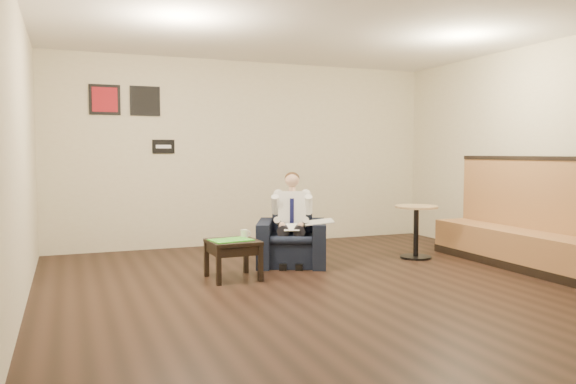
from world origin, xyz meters
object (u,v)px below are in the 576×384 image
object	(u,v)px
green_folder	(231,240)
banquette	(521,213)
cafe_table	(416,232)
side_table	(233,259)
armchair	(292,232)
coffee_mug	(244,234)
seated_man	(291,222)
smartphone	(233,237)

from	to	relation	value
green_folder	banquette	world-z (taller)	banquette
banquette	cafe_table	xyz separation A→B (m)	(-0.88, 0.95, -0.32)
side_table	banquette	size ratio (longest dim) A/B	0.20
cafe_table	green_folder	bearing A→B (deg)	-173.10
armchair	cafe_table	size ratio (longest dim) A/B	1.19
side_table	banquette	distance (m)	3.59
green_folder	coffee_mug	distance (m)	0.25
seated_man	banquette	bearing A→B (deg)	1.08
green_folder	banquette	bearing A→B (deg)	-10.07
cafe_table	smartphone	bearing A→B (deg)	-176.84
armchair	side_table	size ratio (longest dim) A/B	1.57
side_table	armchair	bearing A→B (deg)	29.61
seated_man	coffee_mug	world-z (taller)	seated_man
smartphone	banquette	world-z (taller)	banquette
armchair	seated_man	xyz separation A→B (m)	(-0.04, -0.10, 0.15)
smartphone	cafe_table	xyz separation A→B (m)	(2.58, 0.14, -0.09)
armchair	green_folder	size ratio (longest dim) A/B	1.92
green_folder	coffee_mug	bearing A→B (deg)	36.07
seated_man	side_table	distance (m)	1.03
armchair	banquette	size ratio (longest dim) A/B	0.32
banquette	seated_man	bearing A→B (deg)	157.80
cafe_table	coffee_mug	bearing A→B (deg)	-175.89
armchair	smartphone	world-z (taller)	armchair
armchair	side_table	bearing A→B (deg)	-127.11
cafe_table	seated_man	bearing A→B (deg)	175.94
banquette	cafe_table	bearing A→B (deg)	132.91
armchair	cafe_table	bearing A→B (deg)	15.87
coffee_mug	green_folder	bearing A→B (deg)	-143.93
side_table	smartphone	distance (m)	0.28
cafe_table	armchair	bearing A→B (deg)	172.60
coffee_mug	smartphone	distance (m)	0.14
armchair	side_table	xyz separation A→B (m)	(-0.92, -0.52, -0.19)
coffee_mug	smartphone	world-z (taller)	coffee_mug
banquette	armchair	bearing A→B (deg)	155.66
green_folder	armchair	bearing A→B (deg)	29.82
side_table	banquette	world-z (taller)	banquette
coffee_mug	smartphone	bearing A→B (deg)	165.28
coffee_mug	smartphone	xyz separation A→B (m)	(-0.13, 0.03, -0.04)
seated_man	green_folder	size ratio (longest dim) A/B	2.54
seated_man	coffee_mug	xyz separation A→B (m)	(-0.71, -0.30, -0.07)
green_folder	coffee_mug	xyz separation A→B (m)	(0.20, 0.14, 0.04)
side_table	coffee_mug	size ratio (longest dim) A/B	5.79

